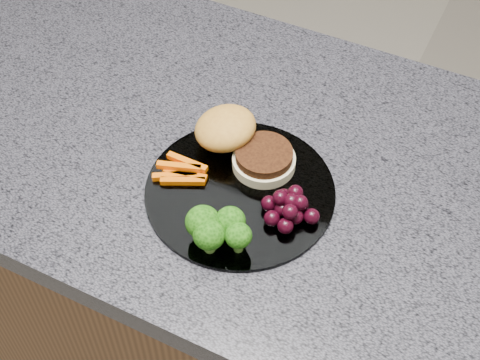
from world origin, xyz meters
name	(u,v)px	position (x,y,z in m)	size (l,w,h in m)	color
island_cabinet	(256,315)	(0.00, 0.00, 0.43)	(1.20, 0.60, 0.86)	brown
countertop	(261,164)	(0.00, 0.00, 0.88)	(1.20, 0.60, 0.04)	#4C4B55
plate	(240,191)	(0.00, -0.08, 0.90)	(0.26, 0.26, 0.01)	white
burger	(239,141)	(-0.03, -0.01, 0.93)	(0.16, 0.11, 0.05)	beige
carrot_sticks	(182,171)	(-0.08, -0.09, 0.91)	(0.07, 0.06, 0.02)	#E96003
broccoli	(216,228)	(0.01, -0.17, 0.94)	(0.09, 0.07, 0.05)	#568932
grape_bunch	(289,208)	(0.08, -0.09, 0.92)	(0.08, 0.07, 0.04)	black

